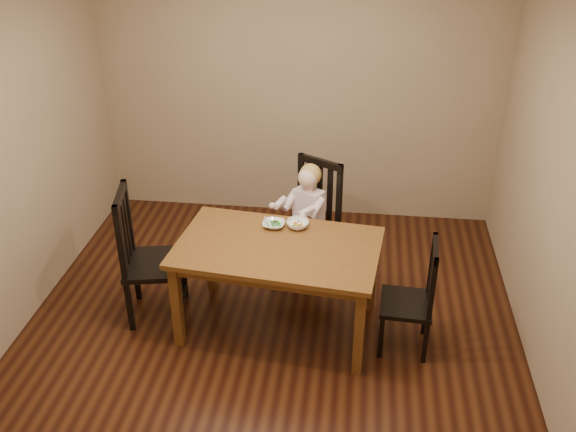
# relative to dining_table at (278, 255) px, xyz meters

# --- Properties ---
(room) EXTENTS (4.01, 4.01, 2.71)m
(room) POSITION_rel_dining_table_xyz_m (-0.06, -0.00, 0.67)
(room) COLOR #3F1E0D
(room) RESTS_ON ground
(dining_table) EXTENTS (1.63, 1.09, 0.77)m
(dining_table) POSITION_rel_dining_table_xyz_m (0.00, 0.00, 0.00)
(dining_table) COLOR #533113
(dining_table) RESTS_ON room
(chair_child) EXTENTS (0.62, 0.61, 1.08)m
(chair_child) POSITION_rel_dining_table_xyz_m (0.18, 0.83, -0.16)
(chair_child) COLOR black
(chair_child) RESTS_ON room
(chair_left) EXTENTS (0.56, 0.57, 1.14)m
(chair_left) POSITION_rel_dining_table_xyz_m (-1.07, 0.05, -0.14)
(chair_left) COLOR black
(chair_left) RESTS_ON room
(chair_right) EXTENTS (0.41, 0.42, 0.93)m
(chair_right) POSITION_rel_dining_table_xyz_m (1.04, -0.12, -0.23)
(chair_right) COLOR black
(chair_right) RESTS_ON room
(toddler) EXTENTS (0.49, 0.52, 0.57)m
(toddler) POSITION_rel_dining_table_xyz_m (0.16, 0.78, -0.02)
(toddler) COLOR white
(toddler) RESTS_ON chair_child
(bowl_peas) EXTENTS (0.18, 0.18, 0.04)m
(bowl_peas) POSITION_rel_dining_table_xyz_m (-0.07, 0.28, 0.11)
(bowl_peas) COLOR white
(bowl_peas) RESTS_ON dining_table
(bowl_veg) EXTENTS (0.20, 0.20, 0.06)m
(bowl_veg) POSITION_rel_dining_table_xyz_m (0.12, 0.29, 0.12)
(bowl_veg) COLOR white
(bowl_veg) RESTS_ON dining_table
(fork) EXTENTS (0.09, 0.11, 0.05)m
(fork) POSITION_rel_dining_table_xyz_m (-0.11, 0.26, 0.13)
(fork) COLOR silver
(fork) RESTS_ON bowl_peas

